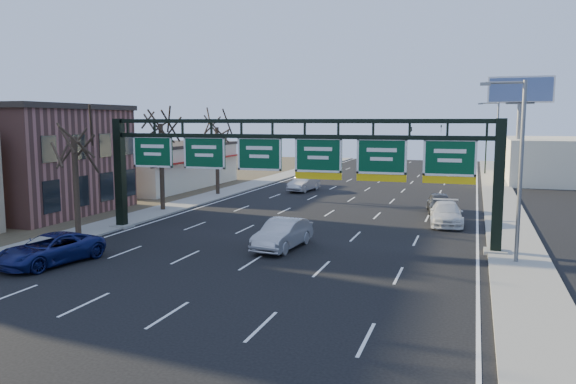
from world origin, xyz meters
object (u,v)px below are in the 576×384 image
(car_blue_suv, at_px, (50,249))
(car_silver_sedan, at_px, (283,234))
(car_white_wagon, at_px, (446,214))
(sign_gantry, at_px, (291,162))

(car_blue_suv, relative_size, car_silver_sedan, 1.08)
(car_blue_suv, height_order, car_white_wagon, car_white_wagon)
(car_blue_suv, distance_m, car_silver_sedan, 11.98)
(sign_gantry, distance_m, car_white_wagon, 12.29)
(car_silver_sedan, distance_m, car_white_wagon, 13.27)
(car_silver_sedan, bearing_deg, car_blue_suv, -139.50)
(sign_gantry, relative_size, car_white_wagon, 4.71)
(car_silver_sedan, height_order, car_white_wagon, car_silver_sedan)
(car_blue_suv, bearing_deg, car_white_wagon, 55.28)
(car_silver_sedan, relative_size, car_white_wagon, 0.95)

